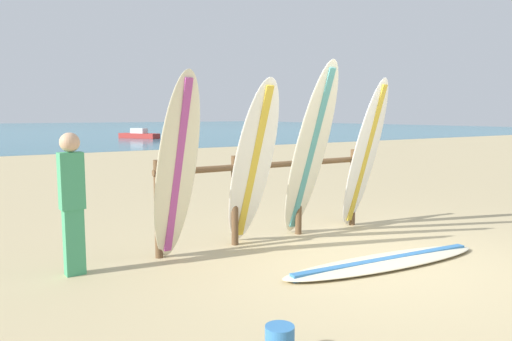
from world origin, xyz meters
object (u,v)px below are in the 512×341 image
Objects in this scene: surfboard_leaning_far_left at (177,169)px; small_boat_offshore at (139,135)px; surfboard_leaning_center_left at (310,153)px; beachgoer_standing at (72,197)px; surfboard_leaning_center at (365,155)px; surfboard_lying_on_sand at (385,262)px; surfboard_rack at (268,186)px; surfboard_leaning_left at (253,165)px.

small_boat_offshore is at bearing 71.48° from surfboard_leaning_far_left.
surfboard_leaning_center_left is 2.98m from beachgoer_standing.
beachgoer_standing is (-4.00, 0.22, -0.27)m from surfboard_leaning_center.
surfboard_leaning_center_left reaches higher than surfboard_lying_on_sand.
surfboard_leaning_left is (-0.42, -0.28, 0.33)m from surfboard_rack.
surfboard_rack is at bearing 106.14° from surfboard_lying_on_sand.
surfboard_leaning_center_left is at bearing -4.42° from surfboard_leaning_left.
surfboard_lying_on_sand is (-1.00, -1.33, -1.06)m from surfboard_leaning_center.
surfboard_leaning_center_left is 1.07× the size of surfboard_leaning_center.
surfboard_leaning_center is at bearing -0.87° from surfboard_leaning_left.
surfboard_leaning_far_left is 1.44× the size of beachgoer_standing.
small_boat_offshore reaches higher than surfboard_lying_on_sand.
surfboard_rack is 2.53m from beachgoer_standing.
surfboard_lying_on_sand is at bearing -56.55° from surfboard_leaning_left.
surfboard_leaning_left is 0.90× the size of surfboard_leaning_center_left.
surfboard_leaning_center is 28.66m from small_boat_offshore.
beachgoer_standing is 0.48× the size of small_boat_offshore.
small_boat_offshore is at bearing 74.03° from surfboard_rack.
surfboard_leaning_far_left is at bearing -108.52° from small_boat_offshore.
surfboard_leaning_far_left is 29.50m from small_boat_offshore.
surfboard_leaning_far_left is 1.02× the size of surfboard_leaning_left.
surfboard_rack reaches higher than small_boat_offshore.
beachgoer_standing is (-3.00, 1.55, 0.79)m from surfboard_lying_on_sand.
surfboard_leaning_center_left is at bearing -104.97° from small_boat_offshore.
surfboard_rack is 1.55m from surfboard_leaning_far_left.
surfboard_lying_on_sand is at bearing -33.66° from surfboard_leaning_far_left.
surfboard_leaning_left is 1.92m from surfboard_lying_on_sand.
surfboard_leaning_left is at bearing -106.62° from small_boat_offshore.
surfboard_leaning_center_left is (1.89, 0.00, 0.10)m from surfboard_leaning_far_left.
surfboard_leaning_center_left is 1.57× the size of beachgoer_standing.
surfboard_leaning_far_left is at bearing -179.23° from surfboard_leaning_center.
surfboard_leaning_far_left is at bearing -166.67° from surfboard_rack.
surfboard_leaning_left is at bearing 123.45° from surfboard_lying_on_sand.
surfboard_leaning_center_left reaches higher than surfboard_leaning_left.
surfboard_leaning_far_left is 1.04m from surfboard_leaning_left.
surfboard_leaning_center_left is 28.96m from small_boat_offshore.
surfboard_leaning_left is at bearing -146.67° from surfboard_rack.
small_boat_offshore is (6.42, 27.92, -0.84)m from surfboard_leaning_center.
surfboard_leaning_left reaches higher than surfboard_lying_on_sand.
surfboard_rack is 2.15× the size of beachgoer_standing.
surfboard_leaning_far_left is 1.89m from surfboard_leaning_center_left.
small_boat_offshore is (8.32, 27.89, -0.80)m from surfboard_leaning_left.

